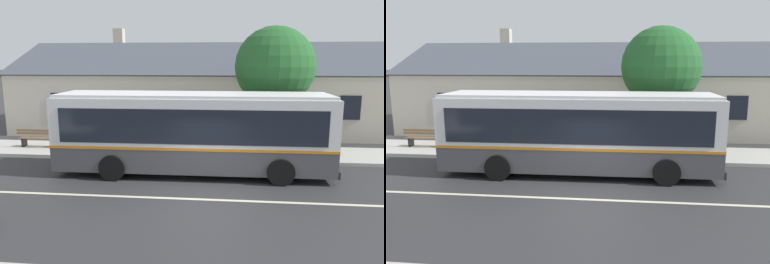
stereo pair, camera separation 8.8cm
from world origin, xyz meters
TOP-DOWN VIEW (x-y plane):
  - ground_plane at (0.00, 0.00)m, footprint 300.00×300.00m
  - sidewalk_far at (0.00, 6.00)m, footprint 60.00×3.00m
  - lane_divider_stripe at (0.00, 0.00)m, footprint 60.00×0.16m
  - community_building at (-0.93, 14.45)m, footprint 23.77×10.64m
  - transit_bus at (-0.66, 2.90)m, footprint 10.78×2.84m
  - bench_by_building at (-8.87, 6.00)m, footprint 1.90×0.51m
  - street_tree_primary at (2.83, 6.60)m, footprint 3.75×3.75m
  - bus_stop_sign at (5.00, 4.99)m, footprint 0.36×0.07m

SIDE VIEW (x-z plane):
  - ground_plane at x=0.00m, z-range 0.00..0.00m
  - lane_divider_stripe at x=0.00m, z-range 0.00..0.01m
  - sidewalk_far at x=0.00m, z-range 0.00..0.15m
  - bench_by_building at x=-8.87m, z-range 0.11..1.05m
  - bus_stop_sign at x=5.00m, z-range 0.44..2.84m
  - transit_bus at x=-0.66m, z-range 0.12..3.33m
  - community_building at x=-0.93m, z-range -1.42..5.26m
  - street_tree_primary at x=2.83m, z-range 1.13..7.19m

